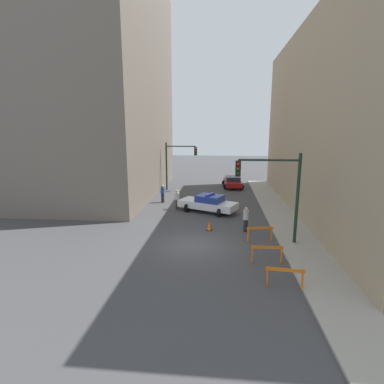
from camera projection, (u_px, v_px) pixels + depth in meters
ground_plane at (193, 245)px, 17.37m from camera, size 120.00×120.00×0.00m
sidewalk_right at (303, 248)px, 16.77m from camera, size 2.40×44.00×0.12m
building_corner_left at (87, 86)px, 29.88m from camera, size 14.00×20.00×21.73m
building_right at (381, 121)px, 22.42m from camera, size 12.00×28.00×14.40m
traffic_light_near at (277, 185)px, 16.96m from camera, size 3.64×0.35×5.20m
traffic_light_far at (176, 159)px, 32.48m from camera, size 3.44×0.35×5.20m
police_car at (208, 203)px, 24.28m from camera, size 5.04×3.62×1.52m
parked_car_near at (233, 182)px, 34.45m from camera, size 2.45×4.40×1.31m
pedestrian_crossing at (177, 199)px, 25.08m from camera, size 0.50×0.50×1.66m
pedestrian_corner at (163, 193)px, 27.36m from camera, size 0.40×0.40×1.66m
pedestrian_sidewalk at (246, 219)px, 19.57m from camera, size 0.50×0.50×1.66m
barrier_front at (285, 275)px, 12.59m from camera, size 1.60×0.31×0.90m
barrier_mid at (267, 251)px, 14.99m from camera, size 1.60×0.20×0.90m
barrier_back at (260, 232)px, 17.88m from camera, size 1.58×0.41×0.90m
traffic_cone at (209, 226)px, 19.92m from camera, size 0.36×0.36×0.66m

